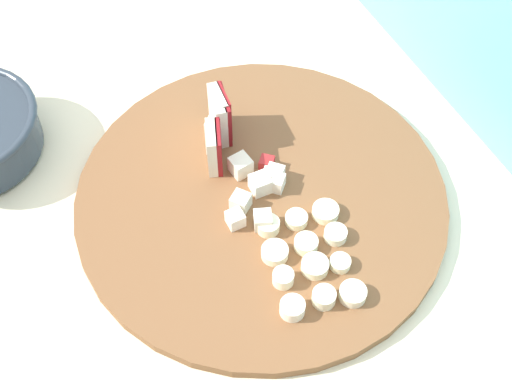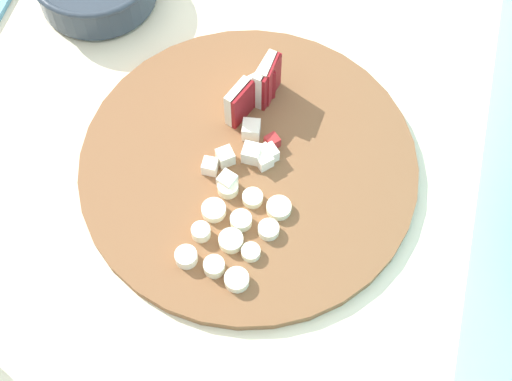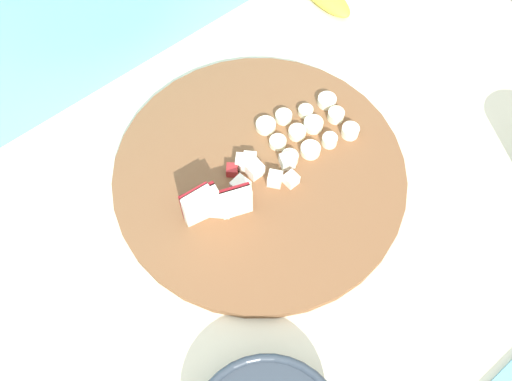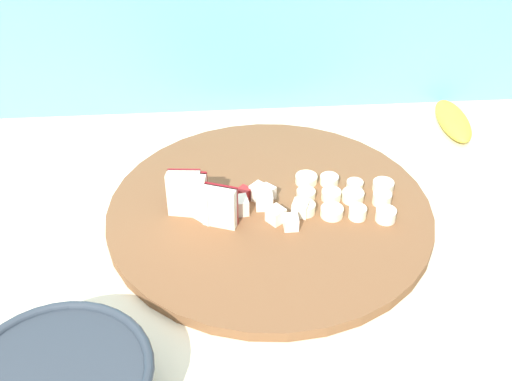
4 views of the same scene
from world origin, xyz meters
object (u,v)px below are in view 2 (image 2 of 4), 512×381
at_px(cutting_board, 248,165).
at_px(banana_slice_rows, 232,232).
at_px(apple_wedge_fan, 259,88).
at_px(apple_dice_pile, 248,154).

xyz_separation_m(cutting_board, banana_slice_rows, (0.10, 0.01, 0.01)).
xyz_separation_m(apple_wedge_fan, banana_slice_rows, (0.19, 0.02, -0.02)).
bearing_deg(apple_dice_pile, banana_slice_rows, 4.57).
distance_m(apple_dice_pile, banana_slice_rows, 0.11).
bearing_deg(cutting_board, apple_wedge_fan, -173.70).
bearing_deg(apple_wedge_fan, apple_dice_pile, 5.30).
height_order(apple_dice_pile, banana_slice_rows, apple_dice_pile).
distance_m(apple_wedge_fan, apple_dice_pile, 0.09).
bearing_deg(apple_dice_pile, cutting_board, 21.30).
height_order(cutting_board, banana_slice_rows, banana_slice_rows).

